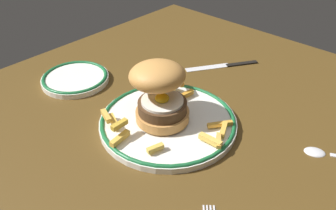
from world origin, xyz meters
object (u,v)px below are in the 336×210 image
dinner_plate (168,121)px  spoon (324,152)px  burger (159,90)px  knife (227,64)px  side_plate (75,78)px

dinner_plate → spoon: size_ratio=2.05×
burger → knife: (27.68, 3.63, -7.12)cm
dinner_plate → knife: size_ratio=1.63×
burger → spoon: bearing=-64.8°
dinner_plate → burger: bearing=107.6°
burger → knife: 28.81cm
side_plate → dinner_plate: bearing=-84.6°
dinner_plate → burger: burger is taller
dinner_plate → spoon: (12.13, -25.22, -0.48)cm
side_plate → burger: bearing=-85.5°
dinner_plate → knife: 27.67cm
knife → spoon: bearing=-116.3°
knife → dinner_plate: bearing=-169.0°
dinner_plate → knife: bearing=11.0°
side_plate → knife: size_ratio=0.95×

